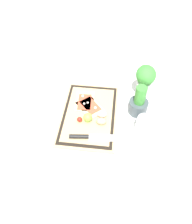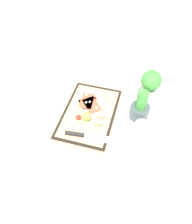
# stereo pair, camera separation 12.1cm
# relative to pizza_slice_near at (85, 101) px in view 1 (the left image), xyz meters

# --- Properties ---
(ground_plane) EXTENTS (6.00, 6.00, 0.00)m
(ground_plane) POSITION_rel_pizza_slice_near_xyz_m (0.09, 0.04, -0.02)
(ground_plane) COLOR white
(cutting_board) EXTENTS (0.47, 0.31, 0.02)m
(cutting_board) POSITION_rel_pizza_slice_near_xyz_m (0.09, 0.04, -0.01)
(cutting_board) COLOR tan
(cutting_board) RESTS_ON ground_plane
(pizza_slice_near) EXTENTS (0.16, 0.12, 0.02)m
(pizza_slice_near) POSITION_rel_pizza_slice_near_xyz_m (0.00, 0.00, 0.00)
(pizza_slice_near) COLOR beige
(pizza_slice_near) RESTS_ON cutting_board
(pizza_slice_far) EXTENTS (0.19, 0.18, 0.02)m
(pizza_slice_far) POSITION_rel_pizza_slice_near_xyz_m (0.04, 0.04, 0.00)
(pizza_slice_far) COLOR beige
(pizza_slice_far) RESTS_ON cutting_board
(knife) EXTENTS (0.06, 0.26, 0.02)m
(knife) POSITION_rel_pizza_slice_near_xyz_m (0.25, 0.05, 0.00)
(knife) COLOR silver
(knife) RESTS_ON cutting_board
(egg_brown) EXTENTS (0.04, 0.05, 0.04)m
(egg_brown) POSITION_rel_pizza_slice_near_xyz_m (0.15, 0.11, 0.01)
(egg_brown) COLOR tan
(egg_brown) RESTS_ON cutting_board
(egg_pink) EXTENTS (0.04, 0.05, 0.04)m
(egg_pink) POSITION_rel_pizza_slice_near_xyz_m (0.10, 0.11, 0.01)
(egg_pink) COLOR beige
(egg_pink) RESTS_ON cutting_board
(lime) EXTENTS (0.05, 0.05, 0.05)m
(lime) POSITION_rel_pizza_slice_near_xyz_m (0.13, 0.04, 0.02)
(lime) COLOR #7FB742
(lime) RESTS_ON cutting_board
(cherry_tomato_red) EXTENTS (0.03, 0.03, 0.03)m
(cherry_tomato_red) POSITION_rel_pizza_slice_near_xyz_m (0.15, -0.01, 0.01)
(cherry_tomato_red) COLOR red
(cherry_tomato_red) RESTS_ON cutting_board
(herb_pot) EXTENTS (0.11, 0.11, 0.19)m
(herb_pot) POSITION_rel_pizza_slice_near_xyz_m (0.02, 0.31, 0.04)
(herb_pot) COLOR #3D474C
(herb_pot) RESTS_ON ground_plane
(sauce_jar) EXTENTS (0.08, 0.08, 0.10)m
(sauce_jar) POSITION_rel_pizza_slice_near_xyz_m (0.15, 0.33, 0.02)
(sauce_jar) COLOR silver
(sauce_jar) RESTS_ON ground_plane
(herb_glass) EXTENTS (0.13, 0.11, 0.21)m
(herb_glass) POSITION_rel_pizza_slice_near_xyz_m (-0.11, 0.34, 0.10)
(herb_glass) COLOR silver
(herb_glass) RESTS_ON ground_plane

